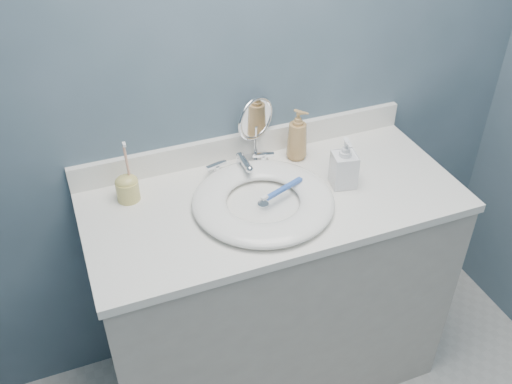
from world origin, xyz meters
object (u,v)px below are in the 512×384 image
soap_bottle_clear (344,162)px  toothbrush_holder (127,187)px  makeup_mirror (256,125)px  soap_bottle_amber (297,135)px

soap_bottle_clear → toothbrush_holder: size_ratio=0.82×
makeup_mirror → soap_bottle_amber: makeup_mirror is taller
soap_bottle_amber → toothbrush_holder: size_ratio=0.89×
makeup_mirror → soap_bottle_clear: (0.21, -0.26, -0.04)m
soap_bottle_amber → makeup_mirror: bearing=118.9°
toothbrush_holder → soap_bottle_amber: bearing=2.4°
makeup_mirror → toothbrush_holder: makeup_mirror is taller
soap_bottle_clear → toothbrush_holder: (-0.68, 0.18, -0.04)m
makeup_mirror → soap_bottle_clear: 0.33m
soap_bottle_amber → soap_bottle_clear: size_ratio=1.08×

